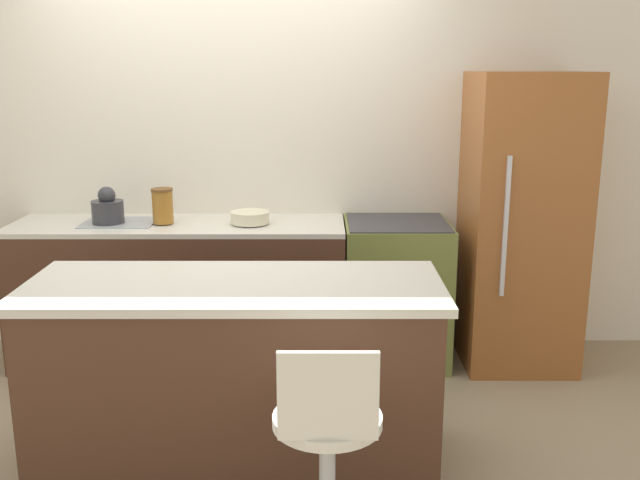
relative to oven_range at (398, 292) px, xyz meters
The scene contains 10 objects.
ground_plane 1.19m from the oven_range, 163.21° to the right, with size 14.00×14.00×0.00m, color #998466.
wall_back 1.40m from the oven_range, 162.57° to the left, with size 8.00×0.06×2.60m.
back_counter 1.37m from the oven_range, behind, with size 2.07×0.60×0.90m.
kitchen_island 1.52m from the oven_range, 124.86° to the right, with size 1.89×0.73×0.90m.
oven_range is the anchor object (origin of this frame).
refrigerator 0.89m from the oven_range, ahead, with size 0.67×0.68×1.81m.
stool_chair 2.06m from the oven_range, 102.76° to the right, with size 0.40×0.40×0.94m.
kettle 1.87m from the oven_range, behind, with size 0.19×0.19×0.23m.
mixing_bowl 1.04m from the oven_range, behind, with size 0.24×0.24×0.07m.
canister_jar 1.55m from the oven_range, behind, with size 0.13×0.13×0.21m.
Camera 1 is at (0.58, -4.00, 1.84)m, focal length 40.00 mm.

